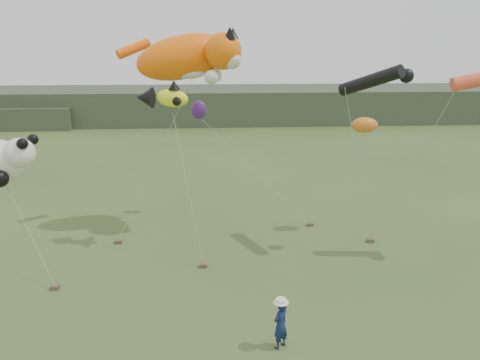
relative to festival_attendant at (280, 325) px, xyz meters
name	(u,v)px	position (x,y,z in m)	size (l,w,h in m)	color
ground	(260,314)	(-0.45, 1.99, -0.84)	(120.00, 120.00, 0.00)	#385123
headland	(199,105)	(-3.56, 46.67, 1.08)	(90.00, 13.00, 4.00)	#2D3D28
festival_attendant	(280,325)	(0.00, 0.00, 0.00)	(0.61, 0.40, 1.68)	#131E47
sandbag_anchors	(220,250)	(-1.80, 7.44, -0.76)	(14.57, 6.32, 0.17)	brown
cat_kite	(192,56)	(-2.99, 10.94, 8.06)	(6.32, 3.45, 3.04)	#FF6709
fish_kite	(162,97)	(-4.32, 8.71, 6.32)	(2.57, 1.70, 1.28)	#EEFF20
tube_kites	(438,78)	(7.70, 6.98, 7.24)	(7.66, 3.70, 1.63)	black
misc_kites	(301,119)	(2.56, 10.88, 4.90)	(9.42, 3.72, 1.31)	orange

